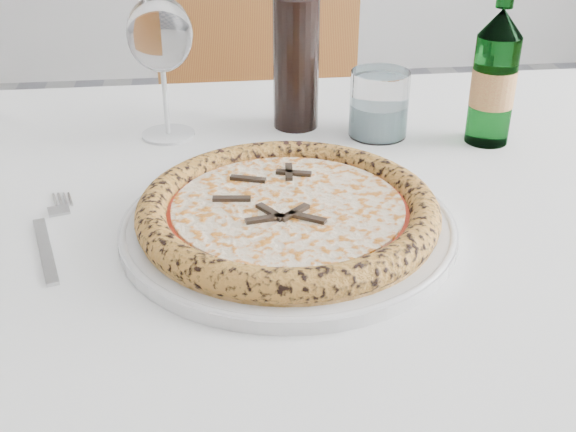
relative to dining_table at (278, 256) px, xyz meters
name	(u,v)px	position (x,y,z in m)	size (l,w,h in m)	color
dining_table	(278,256)	(0.00, 0.00, 0.00)	(1.41, 0.84, 0.76)	brown
chair_far	(267,131)	(0.05, 0.74, -0.13)	(0.49, 0.49, 0.93)	brown
plate	(288,225)	(0.00, -0.10, 0.10)	(0.35, 0.35, 0.02)	silver
pizza	(288,211)	(0.00, -0.10, 0.12)	(0.32, 0.32, 0.03)	tan
fork	(50,236)	(-0.25, -0.08, 0.09)	(0.05, 0.19, 0.00)	#ADADAF
wine_glass	(160,37)	(-0.13, 0.19, 0.23)	(0.09, 0.09, 0.19)	silver
tumbler	(379,108)	(0.16, 0.16, 0.13)	(0.08, 0.08, 0.09)	silver
beer_bottle	(494,77)	(0.30, 0.12, 0.18)	(0.06, 0.06, 0.22)	#378546
wine_bottle	(296,50)	(0.05, 0.20, 0.20)	(0.06, 0.06, 0.26)	black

